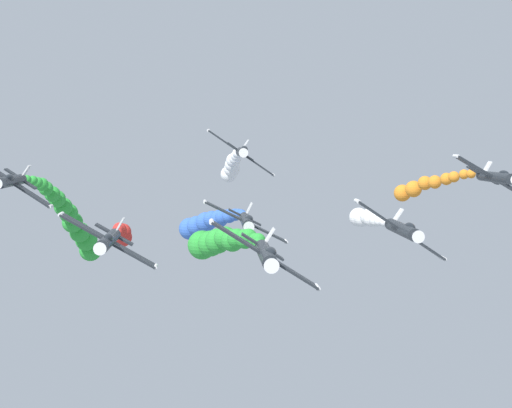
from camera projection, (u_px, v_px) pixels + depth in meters
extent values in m
cylinder|color=#23282D|center=(266.00, 254.00, 59.92)|extent=(1.52, 9.00, 1.52)
cone|color=white|center=(271.00, 265.00, 54.84)|extent=(1.44, 1.20, 1.44)
cube|color=#23282D|center=(265.00, 255.00, 60.32)|extent=(7.87, 1.90, 5.06)
cylinder|color=white|center=(317.00, 287.00, 60.72)|extent=(0.50, 1.40, 0.50)
cylinder|color=white|center=(212.00, 222.00, 59.92)|extent=(0.50, 1.40, 0.50)
cube|color=#23282D|center=(263.00, 247.00, 63.90)|extent=(3.31, 1.20, 2.18)
cube|color=white|center=(269.00, 237.00, 63.97)|extent=(0.97, 1.10, 1.43)
ellipsoid|color=black|center=(271.00, 252.00, 58.11)|extent=(1.05, 2.20, 1.02)
sphere|color=green|center=(258.00, 243.00, 66.66)|extent=(0.90, 0.90, 0.90)
sphere|color=green|center=(258.00, 240.00, 68.43)|extent=(1.22, 1.22, 1.22)
sphere|color=green|center=(255.00, 240.00, 70.20)|extent=(1.21, 1.21, 1.21)
sphere|color=green|center=(249.00, 237.00, 71.94)|extent=(1.46, 1.46, 1.46)
sphere|color=green|center=(245.00, 239.00, 73.72)|extent=(1.80, 1.80, 1.80)
sphere|color=green|center=(237.00, 238.00, 75.47)|extent=(1.84, 1.84, 1.84)
sphere|color=green|center=(232.00, 240.00, 77.24)|extent=(2.18, 2.18, 2.18)
sphere|color=green|center=(225.00, 238.00, 78.97)|extent=(2.22, 2.22, 2.22)
sphere|color=green|center=(218.00, 241.00, 80.74)|extent=(2.50, 2.50, 2.50)
sphere|color=green|center=(211.00, 243.00, 82.50)|extent=(2.63, 2.63, 2.63)
sphere|color=green|center=(202.00, 245.00, 84.25)|extent=(3.01, 3.01, 3.01)
cylinder|color=#23282D|center=(402.00, 229.00, 71.54)|extent=(1.53, 9.00, 1.53)
cone|color=white|center=(417.00, 236.00, 66.47)|extent=(1.45, 1.20, 1.45)
cube|color=#23282D|center=(400.00, 230.00, 71.94)|extent=(7.76, 1.90, 5.25)
cylinder|color=white|center=(443.00, 258.00, 72.35)|extent=(0.50, 1.40, 0.50)
cylinder|color=white|center=(357.00, 201.00, 71.54)|extent=(0.50, 1.40, 0.50)
cube|color=#23282D|center=(392.00, 224.00, 75.52)|extent=(3.26, 1.20, 2.25)
cube|color=white|center=(397.00, 216.00, 75.59)|extent=(1.00, 1.10, 1.41)
ellipsoid|color=black|center=(410.00, 227.00, 69.74)|extent=(1.05, 2.20, 1.03)
sphere|color=white|center=(384.00, 222.00, 78.38)|extent=(0.84, 0.84, 0.84)
sphere|color=white|center=(379.00, 221.00, 80.24)|extent=(1.04, 1.04, 1.04)
sphere|color=white|center=(376.00, 220.00, 82.11)|extent=(1.37, 1.37, 1.37)
sphere|color=white|center=(371.00, 219.00, 83.97)|extent=(1.64, 1.64, 1.64)
sphere|color=white|center=(368.00, 217.00, 85.84)|extent=(1.73, 1.73, 1.73)
sphere|color=white|center=(362.00, 218.00, 87.71)|extent=(1.82, 1.82, 1.82)
sphere|color=white|center=(359.00, 217.00, 89.57)|extent=(2.07, 2.07, 2.07)
cylinder|color=#23282D|center=(109.00, 240.00, 70.09)|extent=(1.50, 9.00, 1.50)
cone|color=white|center=(101.00, 248.00, 65.02)|extent=(1.43, 1.20, 1.43)
cube|color=#23282D|center=(109.00, 241.00, 70.50)|extent=(8.07, 1.90, 4.74)
cylinder|color=white|center=(156.00, 267.00, 70.89)|extent=(0.49, 1.40, 0.49)
cylinder|color=white|center=(61.00, 214.00, 70.10)|extent=(0.49, 1.40, 0.49)
cube|color=#23282D|center=(114.00, 235.00, 74.07)|extent=(3.38, 1.20, 2.05)
cube|color=white|center=(119.00, 226.00, 74.14)|extent=(0.92, 1.10, 1.46)
ellipsoid|color=black|center=(109.00, 238.00, 68.28)|extent=(1.04, 2.20, 1.01)
sphere|color=red|center=(118.00, 233.00, 76.85)|extent=(0.83, 0.83, 0.83)
sphere|color=red|center=(118.00, 229.00, 78.60)|extent=(1.02, 1.02, 1.02)
sphere|color=red|center=(119.00, 229.00, 80.38)|extent=(1.34, 1.34, 1.34)
sphere|color=red|center=(120.00, 232.00, 82.17)|extent=(1.56, 1.56, 1.56)
sphere|color=red|center=(123.00, 232.00, 83.97)|extent=(1.75, 1.75, 1.75)
sphere|color=red|center=(121.00, 234.00, 85.75)|extent=(2.01, 2.01, 2.01)
sphere|color=red|center=(122.00, 237.00, 87.55)|extent=(2.16, 2.16, 2.16)
cylinder|color=#23282D|center=(246.00, 221.00, 83.02)|extent=(1.48, 9.00, 1.48)
cone|color=white|center=(249.00, 226.00, 77.94)|extent=(1.40, 1.20, 1.40)
cube|color=#23282D|center=(246.00, 222.00, 83.42)|extent=(8.31, 1.90, 4.27)
cylinder|color=white|center=(286.00, 242.00, 83.81)|extent=(0.48, 1.40, 0.48)
cylinder|color=white|center=(205.00, 202.00, 83.03)|extent=(0.48, 1.40, 0.48)
cube|color=#23282D|center=(245.00, 217.00, 87.00)|extent=(3.48, 1.20, 1.86)
cube|color=white|center=(249.00, 209.00, 87.06)|extent=(0.84, 1.10, 1.49)
ellipsoid|color=black|center=(249.00, 218.00, 81.21)|extent=(1.03, 2.20, 0.98)
sphere|color=blue|center=(243.00, 215.00, 90.12)|extent=(1.02, 1.02, 1.02)
sphere|color=blue|center=(242.00, 214.00, 92.23)|extent=(1.01, 1.01, 1.01)
sphere|color=blue|center=(239.00, 214.00, 94.35)|extent=(1.31, 1.31, 1.31)
sphere|color=blue|center=(235.00, 215.00, 96.47)|extent=(1.47, 1.47, 1.47)
sphere|color=blue|center=(229.00, 216.00, 98.58)|extent=(1.71, 1.71, 1.71)
sphere|color=blue|center=(223.00, 217.00, 100.68)|extent=(1.90, 1.90, 1.90)
sphere|color=blue|center=(219.00, 219.00, 102.80)|extent=(2.24, 2.24, 2.24)
sphere|color=blue|center=(212.00, 219.00, 104.89)|extent=(2.22, 2.22, 2.22)
sphere|color=blue|center=(206.00, 222.00, 107.01)|extent=(2.64, 2.64, 2.64)
sphere|color=blue|center=(197.00, 226.00, 109.11)|extent=(2.65, 2.65, 2.65)
sphere|color=blue|center=(190.00, 229.00, 111.22)|extent=(3.01, 3.01, 3.01)
cylinder|color=#23282D|center=(495.00, 177.00, 84.95)|extent=(1.50, 9.00, 1.50)
cube|color=#23282D|center=(493.00, 178.00, 85.36)|extent=(8.08, 1.90, 4.71)
cylinder|color=white|center=(456.00, 156.00, 84.96)|extent=(0.49, 1.40, 0.49)
cube|color=#23282D|center=(483.00, 175.00, 88.93)|extent=(3.39, 1.20, 2.04)
cube|color=white|center=(487.00, 168.00, 89.00)|extent=(0.91, 1.10, 1.46)
ellipsoid|color=black|center=(504.00, 174.00, 83.14)|extent=(1.04, 2.20, 1.00)
sphere|color=orange|center=(471.00, 174.00, 92.30)|extent=(1.06, 1.06, 1.06)
sphere|color=orange|center=(464.00, 174.00, 94.69)|extent=(1.16, 1.16, 1.16)
sphere|color=orange|center=(454.00, 177.00, 97.08)|extent=(1.34, 1.34, 1.34)
sphere|color=orange|center=(446.00, 179.00, 99.48)|extent=(1.51, 1.51, 1.51)
sphere|color=orange|center=(435.00, 182.00, 101.86)|extent=(1.69, 1.69, 1.69)
sphere|color=orange|center=(425.00, 183.00, 104.23)|extent=(1.82, 1.82, 1.82)
sphere|color=orange|center=(413.00, 189.00, 106.63)|extent=(2.18, 2.18, 2.18)
sphere|color=orange|center=(402.00, 193.00, 109.02)|extent=(2.27, 2.27, 2.27)
cylinder|color=#23282D|center=(11.00, 181.00, 83.02)|extent=(1.53, 9.00, 1.53)
cube|color=#23282D|center=(12.00, 182.00, 83.42)|extent=(7.75, 1.90, 5.26)
cylinder|color=white|center=(50.00, 207.00, 83.83)|extent=(0.50, 1.40, 0.50)
cube|color=#23282D|center=(21.00, 179.00, 87.00)|extent=(3.26, 1.20, 2.26)
cube|color=white|center=(26.00, 172.00, 87.07)|extent=(1.01, 1.10, 1.41)
ellipsoid|color=black|center=(10.00, 178.00, 81.21)|extent=(1.05, 2.20, 1.03)
sphere|color=green|center=(27.00, 180.00, 90.13)|extent=(1.02, 1.02, 1.02)
sphere|color=green|center=(33.00, 180.00, 92.28)|extent=(1.07, 1.07, 1.07)
sphere|color=green|center=(37.00, 183.00, 94.43)|extent=(1.30, 1.30, 1.30)
sphere|color=green|center=(42.00, 184.00, 96.58)|extent=(1.60, 1.60, 1.60)
sphere|color=green|center=(46.00, 188.00, 98.75)|extent=(1.77, 1.77, 1.77)
sphere|color=green|center=(52.00, 194.00, 100.95)|extent=(1.96, 1.96, 1.96)
sphere|color=green|center=(57.00, 199.00, 103.13)|extent=(2.19, 2.19, 2.19)
sphere|color=green|center=(63.00, 207.00, 105.36)|extent=(2.39, 2.39, 2.39)
sphere|color=green|center=(68.00, 213.00, 107.58)|extent=(2.52, 2.52, 2.52)
sphere|color=green|center=(72.00, 222.00, 109.81)|extent=(2.82, 2.82, 2.82)
sphere|color=green|center=(80.00, 232.00, 112.09)|extent=(2.80, 2.80, 2.80)
sphere|color=green|center=(86.00, 240.00, 114.34)|extent=(3.09, 3.09, 3.09)
sphere|color=green|center=(90.00, 250.00, 116.60)|extent=(3.20, 3.20, 3.20)
cylinder|color=#23282D|center=(241.00, 152.00, 95.67)|extent=(1.53, 9.00, 1.53)
cone|color=white|center=(243.00, 153.00, 90.60)|extent=(1.45, 1.20, 1.45)
cube|color=#23282D|center=(241.00, 153.00, 96.07)|extent=(7.68, 1.90, 5.36)
cylinder|color=white|center=(273.00, 175.00, 96.48)|extent=(0.50, 1.40, 0.50)
cylinder|color=white|center=(208.00, 131.00, 95.66)|extent=(0.50, 1.40, 0.50)
cube|color=#23282D|center=(240.00, 151.00, 99.65)|extent=(3.23, 1.20, 2.30)
cube|color=white|center=(245.00, 145.00, 99.73)|extent=(1.02, 1.10, 1.40)
ellipsoid|color=black|center=(245.00, 149.00, 93.87)|extent=(1.06, 2.20, 1.03)
sphere|color=white|center=(239.00, 153.00, 102.91)|extent=(0.89, 0.89, 0.89)
sphere|color=white|center=(238.00, 154.00, 105.18)|extent=(1.08, 1.08, 1.08)
sphere|color=white|center=(238.00, 153.00, 107.42)|extent=(1.40, 1.40, 1.40)
sphere|color=white|center=(236.00, 156.00, 109.70)|extent=(1.48, 1.48, 1.48)
sphere|color=white|center=(235.00, 159.00, 111.98)|extent=(1.65, 1.65, 1.65)
sphere|color=white|center=(233.00, 160.00, 114.24)|extent=(2.01, 2.01, 2.01)
sphere|color=white|center=(232.00, 165.00, 116.54)|extent=(2.10, 2.10, 2.10)
sphere|color=white|center=(232.00, 169.00, 118.84)|extent=(2.35, 2.35, 2.35)
sphere|color=white|center=(229.00, 174.00, 121.13)|extent=(2.43, 2.43, 2.43)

